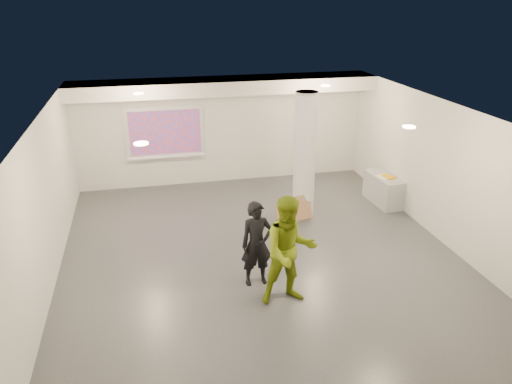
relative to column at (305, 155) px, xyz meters
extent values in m
cube|color=#35383C|center=(-1.50, -1.80, -1.50)|extent=(8.00, 9.00, 0.01)
cube|color=white|center=(-1.50, -1.80, 1.50)|extent=(8.00, 9.00, 0.01)
cube|color=silver|center=(-1.50, 2.70, 0.00)|extent=(8.00, 0.01, 3.00)
cube|color=silver|center=(-1.50, -6.30, 0.00)|extent=(8.00, 0.01, 3.00)
cube|color=silver|center=(-5.50, -1.80, 0.00)|extent=(0.01, 9.00, 3.00)
cube|color=silver|center=(2.50, -1.80, 0.00)|extent=(0.01, 9.00, 3.00)
cube|color=silver|center=(-1.50, 2.15, 1.32)|extent=(8.00, 1.10, 0.36)
cylinder|color=#FAC993|center=(-3.70, 0.70, 1.48)|extent=(0.22, 0.22, 0.02)
cylinder|color=#FAC993|center=(0.70, 0.70, 1.48)|extent=(0.22, 0.22, 0.02)
cylinder|color=#FAC993|center=(-3.70, -3.30, 1.48)|extent=(0.22, 0.22, 0.02)
cylinder|color=#FAC993|center=(0.70, -3.30, 1.48)|extent=(0.22, 0.22, 0.02)
cylinder|color=silver|center=(0.00, 0.00, 0.00)|extent=(0.52, 0.52, 3.00)
cube|color=white|center=(-3.10, 2.66, 0.05)|extent=(2.10, 0.06, 1.40)
cube|color=blue|center=(-3.10, 2.62, 0.05)|extent=(1.90, 0.01, 1.20)
cube|color=white|center=(-3.10, 2.60, -0.65)|extent=(2.10, 0.08, 0.04)
cube|color=#97999C|center=(2.22, 0.17, -1.13)|extent=(0.60, 1.29, 0.73)
cube|color=white|center=(2.18, 0.09, -0.75)|extent=(0.32, 0.38, 0.02)
cube|color=#DA9F05|center=(2.24, 0.05, -0.75)|extent=(0.33, 0.38, 0.03)
cube|color=#A1744E|center=(-0.14, -0.32, -1.21)|extent=(0.57, 0.34, 0.59)
cube|color=#A1744E|center=(-0.60, -0.42, -1.25)|extent=(0.46, 0.26, 0.49)
imported|color=black|center=(-1.81, -2.81, -0.69)|extent=(0.61, 0.42, 1.63)
imported|color=olive|center=(-1.39, -3.51, -0.51)|extent=(0.97, 0.76, 1.97)
camera|label=1|loc=(-3.63, -10.68, 3.60)|focal=35.00mm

